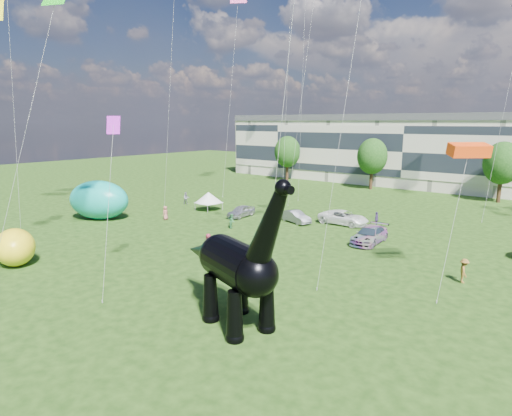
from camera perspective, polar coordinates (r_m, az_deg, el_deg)
The scene contains 14 objects.
ground at distance 28.68m, azimuth -8.06°, elevation -12.71°, with size 220.00×220.00×0.00m, color #16330C.
terrace_row at distance 84.39m, azimuth 20.26°, elevation 6.87°, with size 78.00×11.00×12.00m, color beige.
tree_far_left at distance 86.34m, azimuth 4.20°, elevation 7.82°, with size 5.20×5.20×9.44m.
tree_mid_left at distance 77.46m, azimuth 15.26°, elevation 7.04°, with size 5.20×5.20×9.44m.
tree_mid_right at distance 71.73m, azimuth 30.04°, elevation 5.60°, with size 5.20×5.20×9.44m.
dinosaur_sculpture at distance 24.96m, azimuth -3.06°, elevation -7.56°, with size 11.43×5.18×9.43m.
car_silver at distance 53.28m, azimuth -2.00°, elevation -0.44°, with size 1.72×4.27×1.45m, color silver.
car_grey at distance 50.54m, azimuth 5.31°, elevation -1.16°, with size 1.50×4.29×1.41m, color gray.
car_white at distance 50.45m, azimuth 11.57°, elevation -1.26°, with size 2.65×5.74×1.60m, color white.
car_dark at distance 43.32m, azimuth 14.91°, elevation -3.50°, with size 2.26×5.57×1.62m, color #595960.
gazebo_left at distance 57.57m, azimuth -6.34°, elevation 1.41°, with size 3.79×3.79×2.47m.
inflatable_teal at distance 55.28m, azimuth -20.21°, elevation 1.01°, with size 7.55×4.72×4.72m, color #0DA696.
inflatable_yellow at distance 40.52m, azimuth -29.47°, elevation -4.57°, with size 4.02×3.09×3.09m, color yellow.
visitors at distance 41.90m, azimuth 9.38°, elevation -3.64°, with size 46.82×22.73×1.89m.
Camera 1 is at (19.39, -17.61, 11.67)m, focal length 30.00 mm.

